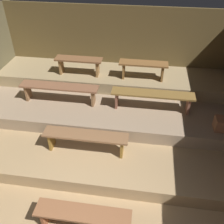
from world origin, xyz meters
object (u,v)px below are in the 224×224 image
Objects in this scene: bench_lower_center at (86,138)px; bench_upper_left at (79,62)px; bench_middle_left at (59,89)px; bench_upper_right at (143,66)px; bench_middle_right at (152,96)px; bench_floor_center at (83,216)px; wooden_crate_middle at (221,124)px.

bench_upper_left reaches higher than bench_lower_center.
bench_upper_right is at bearing 24.61° from bench_middle_left.
bench_upper_right is at bearing 64.61° from bench_lower_center.
bench_lower_center is 1.42× the size of bench_upper_left.
bench_middle_right is 1.55× the size of bench_upper_left.
bench_lower_center reaches higher than bench_floor_center.
bench_upper_left is (0.28, 0.89, 0.29)m from bench_middle_left.
wooden_crate_middle is at bearing 41.78° from bench_floor_center.
bench_lower_center is 2.46m from bench_upper_right.
bench_middle_right is (2.23, 0.00, 0.00)m from bench_middle_left.
bench_middle_left is (-1.21, 2.75, 0.63)m from bench_floor_center.
bench_lower_center is 0.92× the size of bench_middle_right.
bench_upper_left is 4.35× the size of wooden_crate_middle.
bench_upper_right reaches higher than bench_lower_center.
bench_upper_left is (-1.95, 0.89, 0.29)m from bench_middle_right.
bench_upper_right reaches higher than bench_middle_left.
bench_floor_center is 1.28× the size of bench_upper_right.
bench_middle_right is at bearing 44.19° from bench_lower_center.
wooden_crate_middle is at bearing -22.47° from bench_upper_left.
bench_upper_right is at bearing 78.58° from bench_floor_center.
bench_lower_center is at bearing -53.67° from bench_middle_left.
wooden_crate_middle is (1.75, -1.42, -0.51)m from bench_upper_right.
bench_upper_left is at bearing 72.87° from bench_middle_left.
bench_upper_right reaches higher than bench_floor_center.
bench_upper_left is (-0.65, 2.15, 0.61)m from bench_lower_center.
bench_middle_left is 2.16m from bench_upper_right.
bench_middle_left is 1.55× the size of bench_upper_right.
wooden_crate_middle is at bearing -8.07° from bench_middle_left.
bench_middle_right is at bearing 160.45° from wooden_crate_middle.
bench_middle_left is at bearing -107.13° from bench_upper_left.
bench_upper_left and bench_upper_right have the same top height.
bench_middle_left is 2.23m from bench_middle_right.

